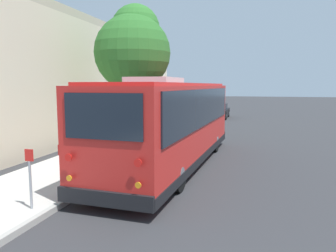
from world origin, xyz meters
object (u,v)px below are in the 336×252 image
parked_sedan_black (219,111)px  fire_hydrant (170,125)px  sign_post_far (62,167)px  shuttle_bus (172,120)px  parked_sedan_white (208,118)px  street_tree (133,48)px  sign_post_near (30,178)px

parked_sedan_black → fire_hydrant: size_ratio=5.71×
sign_post_far → shuttle_bus: bearing=-25.7°
parked_sedan_white → parked_sedan_black: 6.35m
parked_sedan_black → sign_post_far: (-22.91, 1.66, 0.19)m
street_tree → sign_post_near: size_ratio=4.82×
parked_sedan_white → street_tree: (-8.95, 2.43, 4.19)m
sign_post_far → fire_hydrant: 12.26m
parked_sedan_black → shuttle_bus: bearing=-178.8°
sign_post_near → fire_hydrant: size_ratio=1.75×
parked_sedan_white → street_tree: size_ratio=0.67×
shuttle_bus → parked_sedan_black: (18.74, 0.35, -1.13)m
fire_hydrant → street_tree: bearing=172.1°
shuttle_bus → sign_post_near: (-5.48, 2.01, -0.87)m
street_tree → sign_post_far: street_tree is taller
street_tree → sign_post_near: 9.78m
shuttle_bus → sign_post_far: size_ratio=8.33×
parked_sedan_white → sign_post_far: sign_post_far is taller
parked_sedan_white → sign_post_near: 17.94m
parked_sedan_white → parked_sedan_black: (6.35, -0.08, 0.00)m
fire_hydrant → parked_sedan_white: bearing=-22.4°
shuttle_bus → parked_sedan_black: size_ratio=2.31×
shuttle_bus → fire_hydrant: size_ratio=13.20×
shuttle_bus → parked_sedan_white: 12.45m
street_tree → fire_hydrant: 6.33m
parked_sedan_black → street_tree: 16.06m
parked_sedan_black → street_tree: (-15.30, 2.51, 4.19)m
shuttle_bus → fire_hydrant: (8.09, 2.21, -1.20)m
shuttle_bus → fire_hydrant: 8.47m
parked_sedan_black → street_tree: size_ratio=0.68×
parked_sedan_white → fire_hydrant: bearing=152.7°
street_tree → fire_hydrant: street_tree is taller
sign_post_far → fire_hydrant: bearing=0.9°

